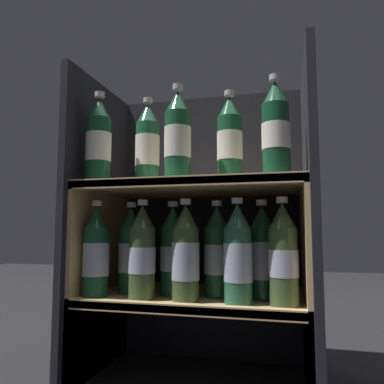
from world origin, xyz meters
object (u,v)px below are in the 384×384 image
at_px(bottle_upper_front_0, 99,142).
at_px(bottle_lower_back_0, 131,252).
at_px(bottle_upper_front_2, 276,130).
at_px(bottle_lower_back_1, 173,252).
at_px(bottle_lower_back_3, 262,254).
at_px(bottle_upper_front_1, 178,137).
at_px(bottle_lower_back_2, 217,253).
at_px(bottle_lower_front_3, 238,256).
at_px(bottle_lower_front_4, 283,256).
at_px(bottle_upper_back_1, 230,141).
at_px(bottle_upper_back_0, 147,146).
at_px(bottle_lower_front_0, 96,254).
at_px(bottle_lower_front_1, 142,254).
at_px(bottle_lower_front_2, 186,255).

relative_size(bottle_upper_front_0, bottle_lower_back_0, 1.00).
relative_size(bottle_upper_front_2, bottle_lower_back_1, 1.00).
relative_size(bottle_lower_back_0, bottle_lower_back_3, 1.00).
height_order(bottle_upper_front_0, bottle_upper_front_1, same).
bearing_deg(bottle_lower_back_3, bottle_lower_back_1, 180.00).
bearing_deg(bottle_upper_front_0, bottle_lower_back_2, 13.83).
relative_size(bottle_lower_front_3, bottle_lower_front_4, 1.00).
xyz_separation_m(bottle_upper_front_1, bottle_upper_back_1, (0.12, 0.08, 0.00)).
xyz_separation_m(bottle_upper_back_0, bottle_upper_back_1, (0.24, 0.00, 0.00)).
bearing_deg(bottle_lower_back_0, bottle_upper_front_0, -130.79).
bearing_deg(bottle_lower_front_0, bottle_upper_front_0, 180.00).
relative_size(bottle_upper_front_2, bottle_lower_front_1, 1.00).
bearing_deg(bottle_upper_front_0, bottle_lower_front_2, 0.00).
xyz_separation_m(bottle_upper_front_0, bottle_lower_back_3, (0.43, 0.08, -0.30)).
xyz_separation_m(bottle_lower_front_1, bottle_lower_front_4, (0.35, 0.00, 0.00)).
relative_size(bottle_lower_front_0, bottle_lower_back_3, 1.00).
bearing_deg(bottle_lower_back_2, bottle_lower_front_2, -130.16).
distance_m(bottle_lower_front_4, bottle_lower_back_0, 0.42).
height_order(bottle_upper_front_1, bottle_upper_back_0, same).
height_order(bottle_upper_front_1, bottle_lower_back_0, bottle_upper_front_1).
relative_size(bottle_lower_front_0, bottle_lower_front_3, 1.00).
relative_size(bottle_lower_front_1, bottle_lower_back_1, 1.00).
xyz_separation_m(bottle_upper_back_0, bottle_lower_back_0, (-0.05, 0.00, -0.30)).
bearing_deg(bottle_lower_front_1, bottle_lower_front_3, 0.00).
height_order(bottle_lower_front_1, bottle_lower_back_2, same).
relative_size(bottle_upper_front_0, bottle_upper_back_0, 1.00).
distance_m(bottle_lower_front_2, bottle_lower_back_1, 0.10).
xyz_separation_m(bottle_upper_front_2, bottle_lower_back_1, (-0.28, 0.08, -0.30)).
relative_size(bottle_upper_front_2, bottle_lower_back_0, 1.00).
bearing_deg(bottle_lower_front_3, bottle_upper_front_2, -0.00).
height_order(bottle_upper_front_1, bottle_lower_back_1, bottle_upper_front_1).
xyz_separation_m(bottle_lower_front_0, bottle_lower_front_2, (0.25, 0.00, -0.00)).
bearing_deg(bottle_lower_front_2, bottle_lower_back_2, 49.84).
bearing_deg(bottle_lower_front_4, bottle_upper_front_2, 180.00).
distance_m(bottle_upper_back_0, bottle_lower_back_1, 0.31).
xyz_separation_m(bottle_lower_front_2, bottle_lower_back_3, (0.18, 0.08, -0.00)).
xyz_separation_m(bottle_upper_front_0, bottle_lower_front_3, (0.38, 0.00, -0.30)).
distance_m(bottle_upper_back_0, bottle_lower_back_2, 0.36).
relative_size(bottle_lower_front_2, bottle_lower_front_3, 1.00).
bearing_deg(bottle_lower_back_1, bottle_lower_front_0, -157.78).
bearing_deg(bottle_lower_front_0, bottle_lower_front_1, -0.00).
relative_size(bottle_lower_front_3, bottle_lower_back_1, 1.00).
relative_size(bottle_lower_front_1, bottle_lower_back_3, 1.00).
height_order(bottle_upper_front_1, bottle_upper_back_1, same).
relative_size(bottle_upper_front_1, bottle_lower_front_4, 1.00).
relative_size(bottle_lower_back_0, bottle_lower_back_1, 1.00).
height_order(bottle_upper_back_0, bottle_lower_front_4, bottle_upper_back_0).
distance_m(bottle_upper_back_0, bottle_lower_front_3, 0.41).
relative_size(bottle_upper_front_1, bottle_lower_front_3, 1.00).
bearing_deg(bottle_upper_front_2, bottle_lower_front_3, 180.00).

